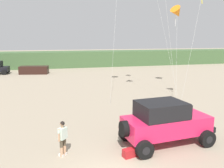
% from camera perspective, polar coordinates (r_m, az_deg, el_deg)
% --- Properties ---
extents(dune_ridge, '(90.00, 6.17, 2.90)m').
position_cam_1_polar(dune_ridge, '(47.58, -6.36, 6.04)').
color(dune_ridge, '#426038').
rests_on(dune_ridge, ground_plane).
extents(jeep, '(4.95, 2.74, 2.26)m').
position_cam_1_polar(jeep, '(12.56, 12.59, -8.74)').
color(jeep, '#EA2151').
rests_on(jeep, ground_plane).
extents(person_watching, '(0.47, 0.49, 1.67)m').
position_cam_1_polar(person_watching, '(11.41, -11.70, -12.16)').
color(person_watching, tan).
rests_on(person_watching, ground_plane).
extents(cooler_box, '(0.63, 0.48, 0.38)m').
position_cam_1_polar(cooler_box, '(11.40, 4.10, -16.12)').
color(cooler_box, '#B21E23').
rests_on(cooler_box, ground_plane).
extents(distant_sedan, '(4.43, 2.41, 1.20)m').
position_cam_1_polar(distant_sedan, '(38.58, -18.11, 3.20)').
color(distant_sedan, black).
rests_on(distant_sedan, ground_plane).
extents(kite_yellow_diamond, '(3.90, 6.68, 8.91)m').
position_cam_1_polar(kite_yellow_diamond, '(27.51, 15.28, 16.11)').
color(kite_yellow_diamond, orange).
rests_on(kite_yellow_diamond, ground_plane).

